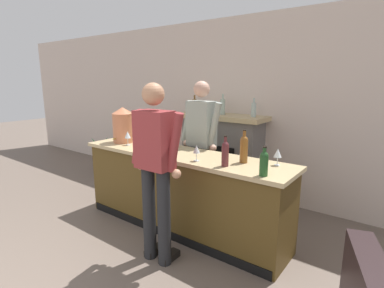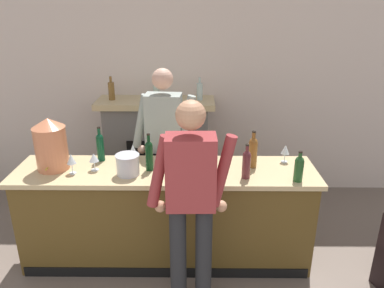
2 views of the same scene
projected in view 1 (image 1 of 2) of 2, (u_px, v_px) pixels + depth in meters
wall_back_panel at (236, 108)px, 4.74m from camera, size 12.00×0.07×2.75m
bar_counter at (181, 191)px, 3.66m from camera, size 2.76×0.65×0.97m
fireplace_stone at (221, 154)px, 4.74m from camera, size 1.41×0.52×1.61m
potted_plant_corner at (102, 156)px, 6.05m from camera, size 0.50×0.51×0.74m
person_customer at (155, 167)px, 2.88m from camera, size 0.66×0.31×1.80m
person_bartender at (201, 143)px, 3.96m from camera, size 0.66×0.33×1.81m
copper_dispenser at (123, 125)px, 4.12m from camera, size 0.29×0.33×0.48m
ice_bucket_steel at (154, 143)px, 3.64m from camera, size 0.21×0.21×0.19m
wine_bottle_burgundy_dark at (244, 148)px, 3.10m from camera, size 0.08×0.08×0.35m
wine_bottle_chardonnay_pale at (264, 162)px, 2.68m from camera, size 0.08×0.08×0.27m
wine_bottle_port_short at (170, 139)px, 3.60m from camera, size 0.07×0.07×0.35m
wine_bottle_merlot_tall at (153, 132)px, 4.05m from camera, size 0.07×0.07×0.34m
wine_bottle_riesling_slim at (225, 153)px, 2.98m from camera, size 0.07×0.07×0.31m
wine_glass_mid_counter at (128, 135)px, 3.94m from camera, size 0.08×0.08×0.19m
wine_glass_front_right at (278, 153)px, 3.01m from camera, size 0.08×0.08×0.18m
wine_glass_front_left at (197, 150)px, 3.17m from camera, size 0.07×0.07×0.17m
wine_glass_back_row at (141, 137)px, 3.89m from camera, size 0.09×0.09×0.16m
wine_glass_by_dispenser at (169, 137)px, 3.84m from camera, size 0.07×0.07×0.18m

